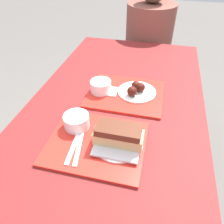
% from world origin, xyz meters
% --- Properties ---
extents(ground_plane, '(12.00, 12.00, 0.00)m').
position_xyz_m(ground_plane, '(0.00, 0.00, 0.00)').
color(ground_plane, '#605B56').
extents(picnic_table, '(0.86, 1.85, 0.77)m').
position_xyz_m(picnic_table, '(0.00, 0.00, 0.68)').
color(picnic_table, maroon).
rests_on(picnic_table, ground_plane).
extents(picnic_bench_far, '(0.82, 0.28, 0.47)m').
position_xyz_m(picnic_bench_far, '(0.00, 1.14, 0.39)').
color(picnic_bench_far, maroon).
rests_on(picnic_bench_far, ground_plane).
extents(tray_near, '(0.38, 0.32, 0.01)m').
position_xyz_m(tray_near, '(-0.02, -0.17, 0.78)').
color(tray_near, red).
rests_on(tray_near, picnic_table).
extents(tray_far, '(0.38, 0.32, 0.01)m').
position_xyz_m(tray_far, '(0.03, 0.19, 0.78)').
color(tray_far, red).
rests_on(tray_far, picnic_table).
extents(bowl_coleslaw_near, '(0.11, 0.11, 0.06)m').
position_xyz_m(bowl_coleslaw_near, '(-0.12, -0.10, 0.82)').
color(bowl_coleslaw_near, white).
rests_on(bowl_coleslaw_near, tray_near).
extents(brisket_sandwich_plate, '(0.19, 0.19, 0.09)m').
position_xyz_m(brisket_sandwich_plate, '(0.07, -0.16, 0.82)').
color(brisket_sandwich_plate, white).
rests_on(brisket_sandwich_plate, tray_near).
extents(plastic_fork_near, '(0.03, 0.17, 0.00)m').
position_xyz_m(plastic_fork_near, '(-0.09, -0.22, 0.78)').
color(plastic_fork_near, white).
rests_on(plastic_fork_near, tray_near).
extents(plastic_knife_near, '(0.05, 0.17, 0.00)m').
position_xyz_m(plastic_knife_near, '(-0.07, -0.22, 0.78)').
color(plastic_knife_near, white).
rests_on(plastic_knife_near, tray_near).
extents(condiment_packet, '(0.04, 0.03, 0.01)m').
position_xyz_m(condiment_packet, '(-0.03, -0.10, 0.79)').
color(condiment_packet, '#3F3F47').
rests_on(condiment_packet, tray_near).
extents(bowl_coleslaw_far, '(0.11, 0.11, 0.06)m').
position_xyz_m(bowl_coleslaw_far, '(-0.10, 0.18, 0.82)').
color(bowl_coleslaw_far, white).
rests_on(bowl_coleslaw_far, tray_far).
extents(wings_plate_far, '(0.20, 0.20, 0.06)m').
position_xyz_m(wings_plate_far, '(0.09, 0.20, 0.80)').
color(wings_plate_far, white).
rests_on(wings_plate_far, tray_far).
extents(napkin_far, '(0.12, 0.08, 0.01)m').
position_xyz_m(napkin_far, '(-0.07, 0.18, 0.79)').
color(napkin_far, white).
rests_on(napkin_far, tray_far).
extents(person_seated_across, '(0.40, 0.40, 0.74)m').
position_xyz_m(person_seated_across, '(0.06, 1.14, 0.77)').
color(person_seated_across, brown).
rests_on(person_seated_across, picnic_bench_far).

